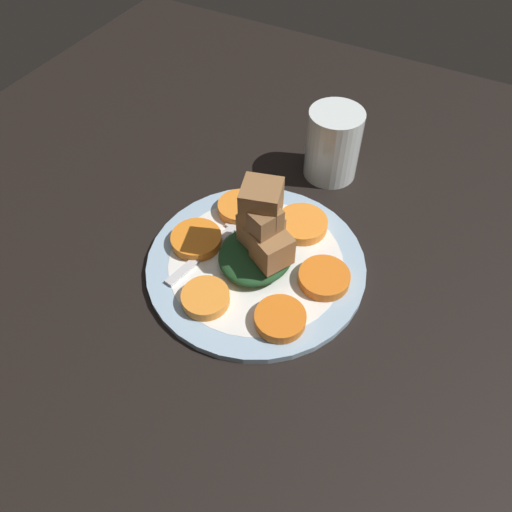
# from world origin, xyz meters

# --- Properties ---
(table_slab) EXTENTS (1.20, 1.20, 0.02)m
(table_slab) POSITION_xyz_m (0.00, 0.00, 0.01)
(table_slab) COLOR black
(table_slab) RESTS_ON ground
(plate) EXTENTS (0.28, 0.28, 0.01)m
(plate) POSITION_xyz_m (0.00, 0.00, 0.03)
(plate) COLOR #99B7D1
(plate) RESTS_ON table_slab
(carrot_slice_0) EXTENTS (0.06, 0.06, 0.01)m
(carrot_slice_0) POSITION_xyz_m (0.07, 0.07, 0.04)
(carrot_slice_0) COLOR orange
(carrot_slice_0) RESTS_ON plate
(carrot_slice_1) EXTENTS (0.06, 0.06, 0.01)m
(carrot_slice_1) POSITION_xyz_m (-0.01, 0.09, 0.04)
(carrot_slice_1) COLOR orange
(carrot_slice_1) RESTS_ON plate
(carrot_slice_2) EXTENTS (0.07, 0.07, 0.01)m
(carrot_slice_2) POSITION_xyz_m (-0.08, 0.03, 0.04)
(carrot_slice_2) COLOR orange
(carrot_slice_2) RESTS_ON plate
(carrot_slice_3) EXTENTS (0.06, 0.06, 0.01)m
(carrot_slice_3) POSITION_xyz_m (-0.07, -0.06, 0.04)
(carrot_slice_3) COLOR orange
(carrot_slice_3) RESTS_ON plate
(carrot_slice_4) EXTENTS (0.07, 0.07, 0.01)m
(carrot_slice_4) POSITION_xyz_m (0.01, -0.08, 0.04)
(carrot_slice_4) COLOR orange
(carrot_slice_4) RESTS_ON plate
(carrot_slice_5) EXTENTS (0.06, 0.06, 0.01)m
(carrot_slice_5) POSITION_xyz_m (0.08, -0.02, 0.04)
(carrot_slice_5) COLOR orange
(carrot_slice_5) RESTS_ON plate
(center_pile) EXTENTS (0.10, 0.10, 0.12)m
(center_pile) POSITION_xyz_m (-0.00, 0.00, 0.07)
(center_pile) COLOR #1E4723
(center_pile) RESTS_ON plate
(fork) EXTENTS (0.18, 0.05, 0.00)m
(fork) POSITION_xyz_m (-0.01, -0.06, 0.03)
(fork) COLOR silver
(fork) RESTS_ON plate
(water_glass) EXTENTS (0.08, 0.08, 0.11)m
(water_glass) POSITION_xyz_m (-0.21, 0.01, 0.07)
(water_glass) COLOR silver
(water_glass) RESTS_ON table_slab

